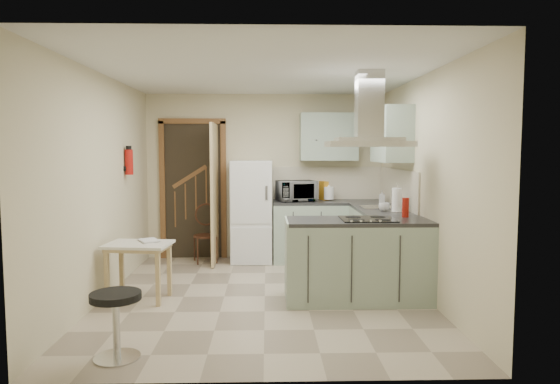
{
  "coord_description": "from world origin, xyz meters",
  "views": [
    {
      "loc": [
        0.03,
        -5.54,
        1.66
      ],
      "look_at": [
        0.18,
        0.45,
        1.15
      ],
      "focal_mm": 32.0,
      "sensor_mm": 36.0,
      "label": 1
    }
  ],
  "objects_px": {
    "peninsula": "(358,260)",
    "stool": "(116,325)",
    "bentwood_chair": "(205,236)",
    "microwave": "(296,191)",
    "fridge": "(252,211)",
    "drop_leaf_table": "(139,272)",
    "extractor_hood": "(369,144)"
  },
  "relations": [
    {
      "from": "fridge",
      "to": "bentwood_chair",
      "type": "distance_m",
      "value": 0.78
    },
    {
      "from": "fridge",
      "to": "peninsula",
      "type": "xyz_separation_m",
      "value": [
        1.22,
        -1.98,
        -0.3
      ]
    },
    {
      "from": "drop_leaf_table",
      "to": "microwave",
      "type": "bearing_deg",
      "value": 52.49
    },
    {
      "from": "peninsula",
      "to": "drop_leaf_table",
      "type": "height_order",
      "value": "peninsula"
    },
    {
      "from": "peninsula",
      "to": "bentwood_chair",
      "type": "relative_size",
      "value": 1.98
    },
    {
      "from": "peninsula",
      "to": "drop_leaf_table",
      "type": "distance_m",
      "value": 2.41
    },
    {
      "from": "bentwood_chair",
      "to": "drop_leaf_table",
      "type": "bearing_deg",
      "value": -122.71
    },
    {
      "from": "peninsula",
      "to": "extractor_hood",
      "type": "relative_size",
      "value": 1.72
    },
    {
      "from": "extractor_hood",
      "to": "drop_leaf_table",
      "type": "distance_m",
      "value": 2.87
    },
    {
      "from": "bentwood_chair",
      "to": "stool",
      "type": "xyz_separation_m",
      "value": [
        -0.29,
        -3.41,
        -0.12
      ]
    },
    {
      "from": "peninsula",
      "to": "stool",
      "type": "relative_size",
      "value": 2.88
    },
    {
      "from": "drop_leaf_table",
      "to": "bentwood_chair",
      "type": "xyz_separation_m",
      "value": [
        0.5,
        1.86,
        0.07
      ]
    },
    {
      "from": "extractor_hood",
      "to": "microwave",
      "type": "distance_m",
      "value": 2.19
    },
    {
      "from": "peninsula",
      "to": "bentwood_chair",
      "type": "height_order",
      "value": "peninsula"
    },
    {
      "from": "bentwood_chair",
      "to": "stool",
      "type": "height_order",
      "value": "bentwood_chair"
    },
    {
      "from": "fridge",
      "to": "stool",
      "type": "xyz_separation_m",
      "value": [
        -0.97,
        -3.46,
        -0.48
      ]
    },
    {
      "from": "peninsula",
      "to": "extractor_hood",
      "type": "bearing_deg",
      "value": 0.0
    },
    {
      "from": "fridge",
      "to": "bentwood_chair",
      "type": "height_order",
      "value": "fridge"
    },
    {
      "from": "bentwood_chair",
      "to": "microwave",
      "type": "xyz_separation_m",
      "value": [
        1.35,
        0.04,
        0.66
      ]
    },
    {
      "from": "bentwood_chair",
      "to": "microwave",
      "type": "height_order",
      "value": "microwave"
    },
    {
      "from": "extractor_hood",
      "to": "fridge",
      "type": "bearing_deg",
      "value": 123.79
    },
    {
      "from": "fridge",
      "to": "stool",
      "type": "distance_m",
      "value": 3.62
    },
    {
      "from": "bentwood_chair",
      "to": "microwave",
      "type": "bearing_deg",
      "value": -15.8
    },
    {
      "from": "bentwood_chair",
      "to": "microwave",
      "type": "distance_m",
      "value": 1.5
    },
    {
      "from": "extractor_hood",
      "to": "microwave",
      "type": "height_order",
      "value": "extractor_hood"
    },
    {
      "from": "stool",
      "to": "microwave",
      "type": "distance_m",
      "value": 3.9
    },
    {
      "from": "drop_leaf_table",
      "to": "fridge",
      "type": "bearing_deg",
      "value": 64.71
    },
    {
      "from": "fridge",
      "to": "peninsula",
      "type": "distance_m",
      "value": 2.35
    },
    {
      "from": "fridge",
      "to": "stool",
      "type": "relative_size",
      "value": 2.78
    },
    {
      "from": "drop_leaf_table",
      "to": "microwave",
      "type": "height_order",
      "value": "microwave"
    },
    {
      "from": "bentwood_chair",
      "to": "microwave",
      "type": "relative_size",
      "value": 1.43
    },
    {
      "from": "bentwood_chair",
      "to": "extractor_hood",
      "type": "bearing_deg",
      "value": -61.61
    }
  ]
}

